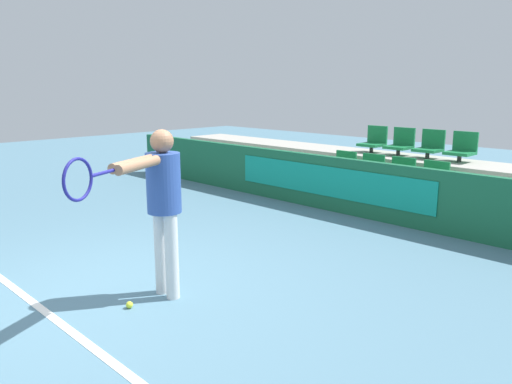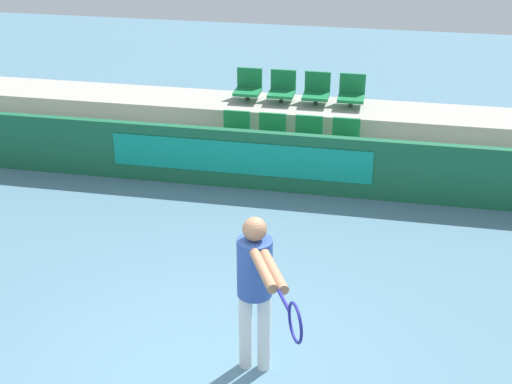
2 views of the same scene
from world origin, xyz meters
name	(u,v)px [view 1 (image 1 of 2)]	position (x,y,z in m)	size (l,w,h in m)	color
ground_plane	(105,298)	(0.00, 0.00, 0.00)	(30.00, 30.00, 0.00)	slate
court_baseline	(50,315)	(0.00, -0.54, 0.00)	(6.26, 0.08, 0.01)	white
barrier_wall	(359,188)	(-0.01, 4.43, 0.45)	(11.89, 0.14, 0.90)	#19603D
bleacher_tier_front	(379,198)	(0.00, 5.02, 0.20)	(11.49, 1.01, 0.39)	#ADA89E
bleacher_tier_middle	(409,179)	(0.00, 6.03, 0.39)	(11.49, 1.01, 0.79)	#ADA89E
stadium_chair_0	(342,167)	(-0.85, 5.14, 0.61)	(0.42, 0.42, 0.50)	#333333
stadium_chair_1	(369,171)	(-0.28, 5.14, 0.61)	(0.42, 0.42, 0.50)	#333333
stadium_chair_2	(399,175)	(0.28, 5.14, 0.61)	(0.42, 0.42, 0.50)	#333333
stadium_chair_3	(432,180)	(0.85, 5.14, 0.61)	(0.42, 0.42, 0.50)	#333333
stadium_chair_4	(374,141)	(-0.85, 6.15, 1.00)	(0.42, 0.42, 0.50)	#333333
stadium_chair_5	(401,143)	(-0.28, 6.15, 1.00)	(0.42, 0.42, 0.50)	#333333
stadium_chair_6	(430,146)	(0.28, 6.15, 1.00)	(0.42, 0.42, 0.50)	#333333
stadium_chair_7	(462,149)	(0.85, 6.15, 1.00)	(0.42, 0.42, 0.50)	#333333
tennis_player	(160,196)	(0.41, 0.42, 1.02)	(0.77, 1.40, 1.65)	silver
tennis_ball	(129,305)	(0.37, 0.05, 0.03)	(0.07, 0.07, 0.07)	#CCDB33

